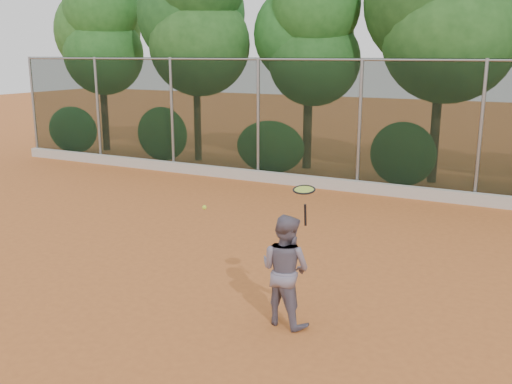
% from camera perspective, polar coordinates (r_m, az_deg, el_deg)
% --- Properties ---
extents(ground, '(80.00, 80.00, 0.00)m').
position_cam_1_polar(ground, '(9.50, -2.78, -8.63)').
color(ground, '#BF652D').
rests_on(ground, ground).
extents(concrete_curb, '(24.00, 0.20, 0.30)m').
position_cam_1_polar(concrete_curb, '(15.47, 9.87, 0.57)').
color(concrete_curb, beige).
rests_on(concrete_curb, ground).
extents(tennis_player, '(0.85, 0.72, 1.54)m').
position_cam_1_polar(tennis_player, '(7.75, 2.95, -7.78)').
color(tennis_player, slate).
rests_on(tennis_player, ground).
extents(chainlink_fence, '(24.09, 0.09, 3.50)m').
position_cam_1_polar(chainlink_fence, '(15.36, 10.33, 6.93)').
color(chainlink_fence, black).
rests_on(chainlink_fence, ground).
extents(foliage_backdrop, '(23.70, 3.63, 7.55)m').
position_cam_1_polar(foliage_backdrop, '(17.33, 10.90, 16.08)').
color(foliage_backdrop, '#3C2417').
rests_on(foliage_backdrop, ground).
extents(tennis_racket, '(0.33, 0.33, 0.54)m').
position_cam_1_polar(tennis_racket, '(7.29, 4.85, -0.07)').
color(tennis_racket, black).
rests_on(tennis_racket, ground).
extents(tennis_ball_in_flight, '(0.06, 0.06, 0.06)m').
position_cam_1_polar(tennis_ball_in_flight, '(8.29, -5.18, -1.55)').
color(tennis_ball_in_flight, '#C7EE36').
rests_on(tennis_ball_in_flight, ground).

